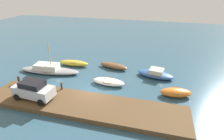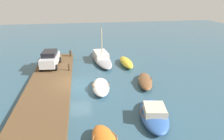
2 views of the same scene
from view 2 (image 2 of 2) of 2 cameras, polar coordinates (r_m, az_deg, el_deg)
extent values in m
plane|color=#33566B|center=(19.08, -10.15, -4.68)|extent=(84.00, 84.00, 0.00)
cube|color=brown|center=(19.22, -17.78, -4.44)|extent=(18.88, 3.95, 0.47)
ellipsoid|color=brown|center=(19.38, 9.64, -3.15)|extent=(4.19, 2.16, 0.65)
torus|color=olive|center=(19.31, 9.67, -2.66)|extent=(1.64, 1.64, 0.07)
ellipsoid|color=#2D569E|center=(14.45, 12.10, -12.65)|extent=(4.59, 2.65, 0.66)
torus|color=olive|center=(14.35, 12.15, -12.05)|extent=(2.30, 2.30, 0.07)
cube|color=beige|center=(14.12, 12.31, -11.26)|extent=(1.81, 1.68, 0.54)
torus|color=olive|center=(11.77, -2.03, -19.38)|extent=(1.67, 1.67, 0.07)
ellipsoid|color=white|center=(18.00, -3.25, -4.87)|extent=(3.79, 1.76, 0.65)
torus|color=olive|center=(17.92, -3.27, -4.36)|extent=(1.69, 1.69, 0.07)
ellipsoid|color=gold|center=(24.13, 4.17, 2.27)|extent=(4.25, 1.35, 0.73)
torus|color=olive|center=(24.06, 4.18, 2.72)|extent=(1.33, 1.33, 0.07)
ellipsoid|color=#939399|center=(25.57, -3.07, 3.27)|extent=(7.93, 2.74, 0.60)
torus|color=olive|center=(25.52, -3.08, 3.62)|extent=(2.26, 2.26, 0.07)
cube|color=silver|center=(25.70, -3.24, 4.59)|extent=(3.05, 1.87, 0.69)
cylinder|color=#C6B284|center=(24.71, -3.02, 7.65)|extent=(0.12, 0.12, 3.81)
cylinder|color=#47331E|center=(26.49, -11.98, 4.78)|extent=(0.26, 0.26, 0.80)
cylinder|color=#47331E|center=(21.60, -12.42, 0.81)|extent=(0.19, 0.19, 0.76)
cube|color=silver|center=(23.28, -17.55, 2.90)|extent=(3.94, 1.89, 0.95)
cube|color=black|center=(23.06, -17.76, 4.64)|extent=(2.24, 1.57, 0.53)
cylinder|color=black|center=(22.03, -16.02, 0.70)|extent=(0.65, 0.26, 0.64)
cylinder|color=black|center=(22.39, -20.10, 0.55)|extent=(0.65, 0.26, 0.64)
cylinder|color=black|center=(24.52, -14.97, 2.94)|extent=(0.65, 0.26, 0.64)
cylinder|color=black|center=(24.85, -18.66, 2.77)|extent=(0.65, 0.26, 0.64)
camera|label=1|loc=(19.48, -68.47, 14.93)|focal=29.63mm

